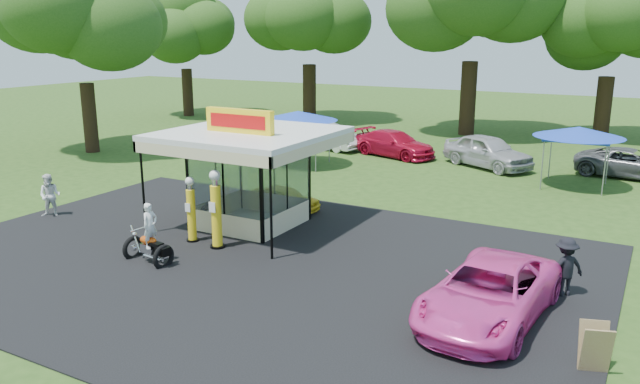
# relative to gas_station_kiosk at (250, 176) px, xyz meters

# --- Properties ---
(ground) EXTENTS (120.00, 120.00, 0.00)m
(ground) POSITION_rel_gas_station_kiosk_xyz_m (2.00, -4.99, -1.78)
(ground) COLOR #274816
(ground) RESTS_ON ground
(asphalt_apron) EXTENTS (20.00, 14.00, 0.04)m
(asphalt_apron) POSITION_rel_gas_station_kiosk_xyz_m (2.00, -2.99, -1.76)
(asphalt_apron) COLOR black
(asphalt_apron) RESTS_ON ground
(gas_station_kiosk) EXTENTS (5.40, 5.40, 4.18)m
(gas_station_kiosk) POSITION_rel_gas_station_kiosk_xyz_m (0.00, 0.00, 0.00)
(gas_station_kiosk) COLOR white
(gas_station_kiosk) RESTS_ON ground
(gas_pump_left) EXTENTS (0.41, 0.41, 2.19)m
(gas_pump_left) POSITION_rel_gas_station_kiosk_xyz_m (-0.63, -2.41, -0.73)
(gas_pump_left) COLOR black
(gas_pump_left) RESTS_ON ground
(gas_pump_right) EXTENTS (0.47, 0.47, 2.55)m
(gas_pump_right) POSITION_rel_gas_station_kiosk_xyz_m (0.48, -2.52, -0.56)
(gas_pump_right) COLOR black
(gas_pump_right) RESTS_ON ground
(motorcycle) EXTENTS (1.67, 0.92, 1.93)m
(motorcycle) POSITION_rel_gas_station_kiosk_xyz_m (-0.44, -4.51, -1.03)
(motorcycle) COLOR black
(motorcycle) RESTS_ON ground
(spare_tires) EXTENTS (1.05, 0.75, 0.86)m
(spare_tires) POSITION_rel_gas_station_kiosk_xyz_m (-1.23, -0.76, -1.37)
(spare_tires) COLOR black
(spare_tires) RESTS_ON ground
(a_frame_sign) EXTENTS (0.63, 0.68, 1.03)m
(a_frame_sign) POSITION_rel_gas_station_kiosk_xyz_m (11.72, -4.73, -1.26)
(a_frame_sign) COLOR #593819
(a_frame_sign) RESTS_ON ground
(kiosk_car) EXTENTS (2.82, 1.13, 0.96)m
(kiosk_car) POSITION_rel_gas_station_kiosk_xyz_m (-0.00, 2.21, -1.30)
(kiosk_car) COLOR yellow
(kiosk_car) RESTS_ON ground
(pink_sedan) EXTENTS (2.74, 5.23, 1.41)m
(pink_sedan) POSITION_rel_gas_station_kiosk_xyz_m (9.25, -3.41, -1.08)
(pink_sedan) COLOR #F442AA
(pink_sedan) RESTS_ON ground
(spectator_west) EXTENTS (0.98, 0.92, 1.61)m
(spectator_west) POSITION_rel_gas_station_kiosk_xyz_m (-7.08, -2.72, -0.98)
(spectator_west) COLOR white
(spectator_west) RESTS_ON ground
(spectator_east_a) EXTENTS (1.16, 1.11, 1.58)m
(spectator_east_a) POSITION_rel_gas_station_kiosk_xyz_m (10.61, -1.07, -0.99)
(spectator_east_a) COLOR black
(spectator_east_a) RESTS_ON ground
(bg_car_a) EXTENTS (4.62, 2.41, 1.45)m
(bg_car_a) POSITION_rel_gas_station_kiosk_xyz_m (-4.70, 14.40, -1.06)
(bg_car_a) COLOR silver
(bg_car_a) RESTS_ON ground
(bg_car_b) EXTENTS (5.18, 3.27, 1.40)m
(bg_car_b) POSITION_rel_gas_station_kiosk_xyz_m (-0.42, 14.18, -1.08)
(bg_car_b) COLOR #B80E2C
(bg_car_b) RESTS_ON ground
(bg_car_c) EXTENTS (5.19, 4.04, 1.65)m
(bg_car_c) POSITION_rel_gas_station_kiosk_xyz_m (4.78, 13.77, -0.96)
(bg_car_c) COLOR #ADABB0
(bg_car_c) RESTS_ON ground
(bg_car_d) EXTENTS (5.04, 2.69, 1.35)m
(bg_car_d) POSITION_rel_gas_station_kiosk_xyz_m (11.21, 14.84, -1.11)
(bg_car_d) COLOR #5B5B5E
(bg_car_d) RESTS_ON ground
(tent_west) EXTENTS (3.99, 3.99, 2.79)m
(tent_west) POSITION_rel_gas_station_kiosk_xyz_m (-3.80, 9.57, 0.74)
(tent_west) COLOR gray
(tent_west) RESTS_ON ground
(tent_east) EXTENTS (3.82, 3.82, 2.67)m
(tent_east) POSITION_rel_gas_station_kiosk_xyz_m (9.18, 11.63, 0.63)
(tent_east) COLOR gray
(tent_east) RESTS_ON ground
(oak_far_a) EXTENTS (8.86, 8.86, 10.50)m
(oak_far_a) POSITION_rel_gas_station_kiosk_xyz_m (-21.69, 21.96, 4.90)
(oak_far_a) COLOR black
(oak_far_a) RESTS_ON ground
(oak_far_b) EXTENTS (9.86, 9.86, 11.76)m
(oak_far_b) POSITION_rel_gas_station_kiosk_xyz_m (-11.61, 24.23, 5.72)
(oak_far_b) COLOR black
(oak_far_b) RESTS_ON ground
(oak_far_c) EXTENTS (11.49, 11.49, 13.55)m
(oak_far_c) POSITION_rel_gas_station_kiosk_xyz_m (0.88, 23.46, 6.81)
(oak_far_c) COLOR black
(oak_far_c) RESTS_ON ground
(oak_far_d) EXTENTS (9.14, 9.14, 10.88)m
(oak_far_d) POSITION_rel_gas_station_kiosk_xyz_m (8.86, 26.08, 5.15)
(oak_far_d) COLOR black
(oak_far_d) RESTS_ON ground
(oak_near) EXTENTS (9.96, 9.96, 11.47)m
(oak_near) POSITION_rel_gas_station_kiosk_xyz_m (-15.99, 7.05, 5.40)
(oak_near) COLOR black
(oak_near) RESTS_ON ground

